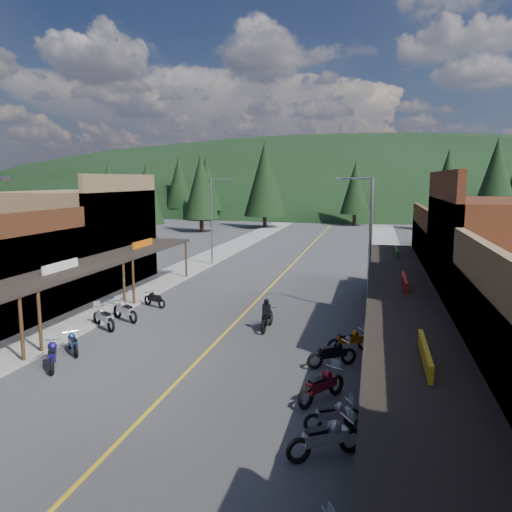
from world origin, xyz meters
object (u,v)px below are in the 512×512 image
Objects in this scene: shop_east_3 at (481,267)px; streetlight_3 at (371,214)px; rider_on_bike at (267,317)px; bike_west_8 at (104,317)px; bike_east_8 at (350,339)px; pine_11 at (496,185)px; bike_west_10 at (154,298)px; pine_8 at (147,194)px; pedestrian_east_b at (375,283)px; bike_east_5 at (333,414)px; bike_west_7 at (73,342)px; pine_10 at (201,187)px; bike_east_4 at (326,436)px; streetlight_2 at (367,239)px; pine_1 at (206,183)px; pine_3 at (355,187)px; pine_7 at (179,182)px; streetlight_1 at (213,217)px; bike_east_6 at (322,384)px; pine_4 at (448,183)px; pine_0 at (109,187)px; pedestrian_east_a at (409,401)px; bike_west_6 at (52,353)px; bike_east_7 at (332,352)px; pine_2 at (265,178)px; shop_west_3 at (79,239)px; bike_west_9 at (125,309)px.

streetlight_3 reaches higher than shop_east_3.
rider_on_bike is (-4.97, -26.21, -3.77)m from streetlight_3.
bike_east_8 is at bearing -57.90° from bike_west_8.
pine_11 reaches higher than shop_east_3.
bike_west_8 is 4.96m from bike_west_10.
pine_8 is 41.47m from bike_west_8.
pedestrian_east_b reaches higher than bike_west_8.
pine_11 is 46.71m from bike_east_5.
rider_on_bike reaches higher than bike_west_7.
pine_10 is at bearing 162.47° from pine_11.
bike_east_4 is 1.23× the size of bike_east_5.
pine_1 is at bearing 116.53° from streetlight_2.
pine_3 is 5.84× the size of bike_east_5.
streetlight_2 is 3.75× the size of bike_east_8.
bike_east_5 is (38.23, -82.13, -6.70)m from pine_7.
streetlight_1 is 29.33m from bike_east_6.
bike_east_5 is at bearing -40.17° from bike_east_6.
pine_4 is 37.37m from pine_10.
shop_east_3 is 4.65× the size of bike_east_6.
pine_0 reaches higher than bike_east_8.
bike_west_8 is 1.42× the size of pedestrian_east_a.
pine_7 is 5.50× the size of rider_on_bike.
shop_east_3 is 7.80m from streetlight_2.
bike_west_6 is at bearing -69.43° from pine_8.
bike_east_7 is (-0.40, 7.08, -0.03)m from bike_east_4.
pine_7 is (-8.00, 6.00, 0.00)m from pine_1.
pine_4 is 66.59m from pedestrian_east_a.
pine_10 is at bearing -69.50° from pedestrian_east_b.
pedestrian_east_b is at bearing -46.27° from pine_0.
pine_1 is 5.33× the size of bike_west_8.
bike_east_8 is at bearing 70.52° from pedestrian_east_b.
bike_west_10 is at bearing -69.27° from pine_7.
pine_2 is 7.43× the size of bike_east_5.
bike_west_10 is at bearing 27.55° from bike_west_8.
bike_east_8 is (0.63, 2.03, -0.03)m from bike_east_7.
bike_east_8 is at bearing 129.94° from bike_east_7.
shop_east_3 is at bearing -10.19° from bike_west_7.
pine_2 is at bearing 167.51° from bike_east_8.
pine_2 is 7.39× the size of bike_west_10.
bike_east_4 is at bearing -30.05° from bike_east_8.
pine_2 is 66.63m from pedestrian_east_a.
shop_west_3 is at bearing -62.66° from pine_0.
pine_3 is 67.02m from bike_east_7.
bike_west_9 is 3.27m from bike_west_10.
streetlight_1 is 3.60× the size of bike_east_7.
streetlight_1 is 0.73× the size of pine_0.
pine_3 reaches higher than rider_on_bike.
pine_2 reaches higher than streetlight_3.
pine_10 is at bearing 129.37° from shop_east_3.
streetlight_1 is at bearing 32.99° from bike_west_9.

